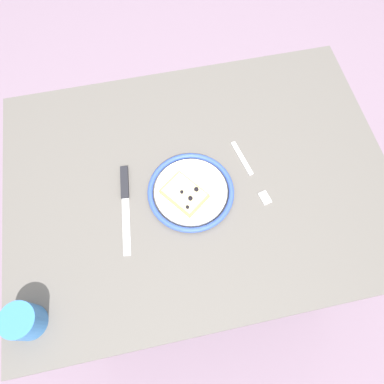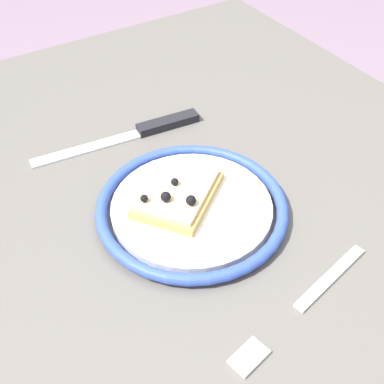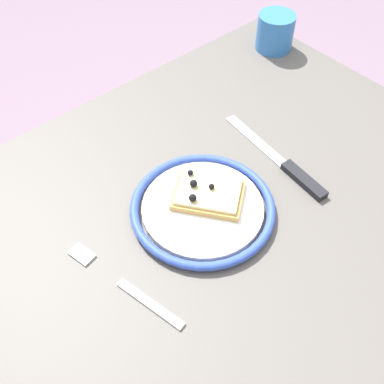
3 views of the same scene
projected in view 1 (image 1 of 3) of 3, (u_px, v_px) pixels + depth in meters
ground_plane at (196, 249)px, 1.59m from camera, size 6.00×6.00×0.00m
dining_table at (198, 195)px, 1.03m from camera, size 1.02×0.75×0.72m
plate at (191, 191)px, 0.91m from camera, size 0.22×0.22×0.02m
pizza_slice_near at (185, 194)px, 0.89m from camera, size 0.13×0.13×0.03m
knife at (125, 194)px, 0.91m from camera, size 0.04×0.24×0.01m
fork at (250, 173)px, 0.94m from camera, size 0.06×0.20×0.00m
cup at (24, 321)px, 0.76m from camera, size 0.08×0.08×0.08m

